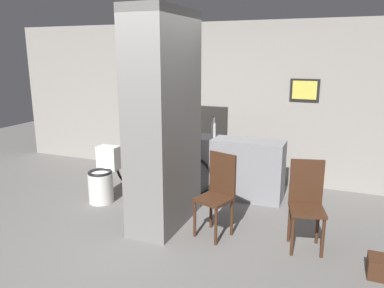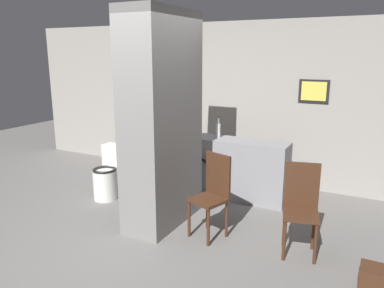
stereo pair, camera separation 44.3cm
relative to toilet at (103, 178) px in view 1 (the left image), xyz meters
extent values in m
plane|color=slate|center=(1.06, -0.87, -0.34)|extent=(14.00, 14.00, 0.00)
cube|color=gray|center=(1.06, 1.76, 0.96)|extent=(8.00, 0.06, 2.60)
cube|color=black|center=(-0.54, 1.71, 1.36)|extent=(0.36, 0.02, 0.48)
cube|color=#D86633|center=(-0.54, 1.70, 1.36)|extent=(0.30, 0.01, 0.39)
cube|color=black|center=(2.56, 1.71, 1.21)|extent=(0.44, 0.02, 0.34)
cube|color=#E0CC4C|center=(2.56, 1.70, 1.21)|extent=(0.36, 0.01, 0.28)
cube|color=gray|center=(1.15, -0.30, 0.96)|extent=(0.51, 1.15, 2.60)
cylinder|color=black|center=(0.88, -0.53, 1.21)|extent=(0.03, 0.40, 0.40)
cylinder|color=red|center=(0.87, -0.53, 1.21)|extent=(0.01, 0.07, 0.07)
cube|color=gray|center=(1.71, 0.88, 0.10)|extent=(1.45, 0.44, 0.88)
cylinder|color=white|center=(0.00, -0.06, -0.12)|extent=(0.35, 0.35, 0.43)
torus|color=black|center=(0.00, -0.06, 0.11)|extent=(0.34, 0.34, 0.04)
cube|color=white|center=(0.00, 0.17, 0.27)|extent=(0.32, 0.20, 0.34)
cylinder|color=#422616|center=(1.64, -0.53, -0.12)|extent=(0.04, 0.04, 0.44)
cylinder|color=#422616|center=(1.94, -0.63, -0.12)|extent=(0.04, 0.04, 0.44)
cylinder|color=#422616|center=(1.74, -0.24, -0.12)|extent=(0.04, 0.04, 0.44)
cylinder|color=#422616|center=(2.03, -0.34, -0.12)|extent=(0.04, 0.04, 0.44)
cube|color=#422616|center=(1.84, -0.44, 0.12)|extent=(0.46, 0.46, 0.04)
cube|color=#422616|center=(1.89, -0.28, 0.39)|extent=(0.35, 0.14, 0.50)
cylinder|color=#422616|center=(2.76, -0.54, -0.12)|extent=(0.04, 0.04, 0.44)
cylinder|color=#422616|center=(3.06, -0.47, -0.12)|extent=(0.04, 0.04, 0.44)
cylinder|color=#422616|center=(2.68, -0.24, -0.12)|extent=(0.04, 0.04, 0.44)
cylinder|color=#422616|center=(2.98, -0.17, -0.12)|extent=(0.04, 0.04, 0.44)
cube|color=#422616|center=(2.87, -0.35, 0.12)|extent=(0.44, 0.44, 0.04)
cube|color=#422616|center=(2.83, -0.19, 0.39)|extent=(0.36, 0.12, 0.50)
torus|color=black|center=(0.12, 0.63, -0.02)|extent=(0.62, 0.04, 0.62)
torus|color=black|center=(1.16, 0.63, -0.02)|extent=(0.62, 0.04, 0.62)
cylinder|color=maroon|center=(0.64, 0.63, 0.14)|extent=(0.95, 0.04, 0.04)
cylinder|color=maroon|center=(0.38, 0.63, 0.14)|extent=(0.03, 0.03, 0.32)
cylinder|color=maroon|center=(1.10, 0.63, 0.14)|extent=(0.03, 0.03, 0.29)
cube|color=black|center=(0.38, 0.63, 0.32)|extent=(0.16, 0.06, 0.04)
cylinder|color=#262626|center=(1.10, 0.63, 0.28)|extent=(0.03, 0.42, 0.03)
cylinder|color=silver|center=(1.37, 0.90, 0.65)|extent=(0.07, 0.07, 0.21)
cylinder|color=silver|center=(1.37, 0.90, 0.80)|extent=(0.03, 0.03, 0.09)
sphere|color=#333333|center=(1.37, 0.90, 0.85)|extent=(0.03, 0.03, 0.03)
cube|color=#422616|center=(3.61, -0.62, -0.24)|extent=(0.25, 0.25, 0.20)
camera|label=1|loc=(3.13, -4.28, 1.76)|focal=35.00mm
camera|label=2|loc=(3.53, -4.09, 1.76)|focal=35.00mm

